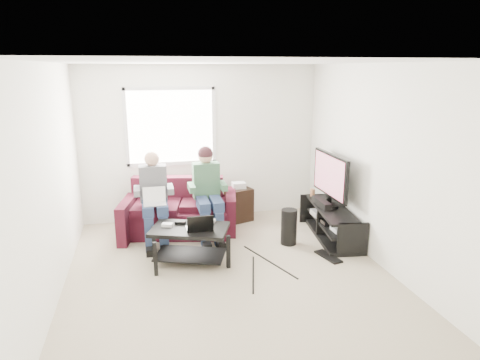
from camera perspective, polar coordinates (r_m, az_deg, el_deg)
The scene contains 26 objects.
floor at distance 5.59m, azimuth -1.54°, elevation -12.29°, with size 4.50×4.50×0.00m, color tan.
ceiling at distance 4.98m, azimuth -1.75°, elevation 15.45°, with size 4.50×4.50×0.00m, color white.
wall_back at distance 7.30m, azimuth -5.20°, elevation 4.91°, with size 4.50×4.50×0.00m, color white.
wall_front at distance 3.07m, azimuth 6.94°, elevation -9.13°, with size 4.50×4.50×0.00m, color white.
wall_left at distance 5.13m, azimuth -24.08°, elevation -0.52°, with size 4.50×4.50×0.00m, color white.
wall_right at distance 5.85m, azimuth 17.93°, elevation 1.80°, with size 4.50×4.50×0.00m, color white.
window at distance 7.19m, azimuth -9.21°, elevation 7.04°, with size 1.48×0.04×1.28m.
sofa at distance 6.85m, azimuth -7.96°, elevation -4.38°, with size 1.95×1.13×0.84m.
person_left at distance 6.41m, azimuth -11.40°, elevation -1.89°, with size 0.40×0.71×1.34m.
person_right at distance 6.48m, azimuth -4.35°, elevation -0.90°, with size 0.40×0.71×1.39m.
laptop_silver at distance 6.21m, azimuth -11.31°, elevation -2.66°, with size 0.32×0.22×0.24m, color silver, non-canonical shape.
coffee_table at distance 5.76m, azimuth -6.72°, elevation -7.53°, with size 1.14×0.91×0.50m.
laptop_black at distance 5.60m, azimuth -5.47°, elevation -5.39°, with size 0.34×0.24×0.24m, color black, non-canonical shape.
controller_a at distance 5.79m, azimuth -9.66°, elevation -5.91°, with size 0.14×0.09×0.04m, color silver.
controller_b at distance 5.86m, azimuth -7.94°, elevation -5.60°, with size 0.14×0.09×0.04m, color black.
controller_c at distance 5.88m, azimuth -4.01°, elevation -5.43°, with size 0.14×0.09×0.04m, color gray.
tv_stand at distance 6.74m, azimuth 11.98°, elevation -5.75°, with size 0.63×1.51×0.48m.
tv at distance 6.61m, azimuth 11.93°, elevation 0.46°, with size 0.12×1.10×0.81m.
soundbar at distance 6.67m, azimuth 10.83°, elevation -3.01°, with size 0.12×0.50×0.10m, color black.
drink_cup at distance 7.16m, azimuth 9.65°, elevation -1.65°, with size 0.08×0.08×0.12m, color #A26B46.
console_white at distance 6.38m, azimuth 13.53°, elevation -6.36°, with size 0.30×0.22×0.06m, color silver.
console_grey at distance 6.97m, azimuth 10.98°, elevation -4.31°, with size 0.34×0.26×0.08m, color gray.
console_black at distance 6.67m, azimuth 12.20°, elevation -5.29°, with size 0.38×0.30×0.07m, color black.
subwoofer at distance 6.38m, azimuth 6.53°, elevation -6.22°, with size 0.23×0.23×0.53m, color black.
keyboard_floor at distance 6.12m, azimuth 11.68°, elevation -9.97°, with size 0.15×0.45×0.03m, color black.
end_table at distance 7.31m, azimuth -0.17°, elevation -3.11°, with size 0.38×0.38×0.66m.
Camera 1 is at (-0.99, -4.88, 2.53)m, focal length 32.00 mm.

